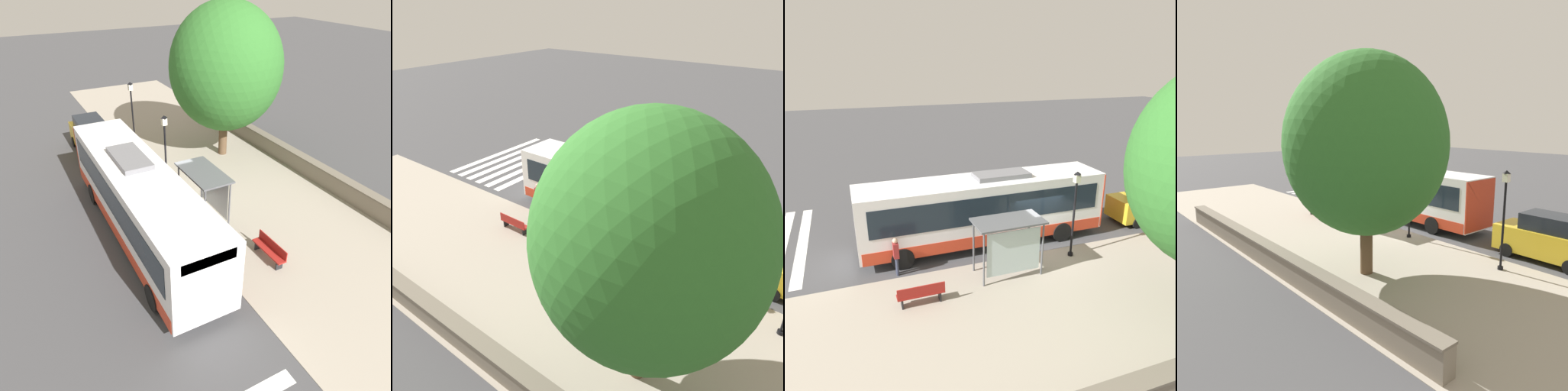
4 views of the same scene
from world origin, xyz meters
TOP-DOWN VIEW (x-y plane):
  - ground_plane at (0.00, 0.00)m, footprint 120.00×120.00m
  - sidewalk_plaza at (-4.50, 0.00)m, footprint 9.00×44.00m
  - crosswalk_stripes at (5.00, 13.26)m, footprint 9.00×5.25m
  - stone_wall at (-8.55, 0.00)m, footprint 0.60×20.00m
  - bus at (1.89, 2.34)m, footprint 2.65×11.99m
  - bus_shelter at (-1.31, 2.42)m, footprint 1.55×2.90m
  - pedestrian at (0.32, 6.86)m, footprint 0.34×0.23m
  - bench at (-2.13, 6.33)m, footprint 0.40×1.78m
  - street_lamp_far at (-0.79, -0.97)m, footprint 0.28×0.28m
  - shade_tree at (-5.74, -3.36)m, footprint 6.53×6.53m

SIDE VIEW (x-z plane):
  - ground_plane at x=0.00m, z-range 0.00..0.00m
  - crosswalk_stripes at x=5.00m, z-range 0.00..0.01m
  - sidewalk_plaza at x=-4.50m, z-range 0.00..0.02m
  - bench at x=-2.13m, z-range 0.04..0.92m
  - stone_wall at x=-8.55m, z-range 0.01..1.03m
  - pedestrian at x=0.32m, z-range 0.15..1.86m
  - bus at x=1.89m, z-range 0.07..3.60m
  - bus_shelter at x=-1.31m, z-range 0.79..3.26m
  - street_lamp_far at x=-0.79m, z-range 0.39..4.48m
  - shade_tree at x=-5.74m, z-range 0.87..9.82m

